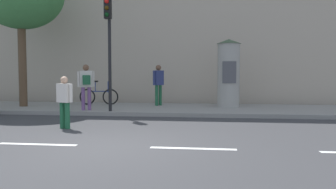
% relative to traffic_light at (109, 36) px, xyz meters
% --- Properties ---
extents(ground_plane, '(80.00, 80.00, 0.00)m').
position_rel_traffic_light_xyz_m(ground_plane, '(1.66, -5.24, -2.96)').
color(ground_plane, '#38383A').
extents(sidewalk_curb, '(36.00, 4.00, 0.15)m').
position_rel_traffic_light_xyz_m(sidewalk_curb, '(1.66, 1.76, -2.89)').
color(sidewalk_curb, gray).
rests_on(sidewalk_curb, ground_plane).
extents(lane_markings, '(25.80, 0.16, 0.01)m').
position_rel_traffic_light_xyz_m(lane_markings, '(1.66, -5.24, -2.96)').
color(lane_markings, silver).
rests_on(lane_markings, ground_plane).
extents(traffic_light, '(0.24, 0.45, 4.16)m').
position_rel_traffic_light_xyz_m(traffic_light, '(0.00, 0.00, 0.00)').
color(traffic_light, black).
rests_on(traffic_light, sidewalk_curb).
extents(poster_column, '(1.03, 1.03, 2.86)m').
position_rel_traffic_light_xyz_m(poster_column, '(4.51, 2.32, -1.36)').
color(poster_column, '#9E9B93').
rests_on(poster_column, sidewalk_curb).
extents(pedestrian_in_red_top, '(0.54, 0.36, 1.48)m').
position_rel_traffic_light_xyz_m(pedestrian_in_red_top, '(-0.36, -3.11, -2.11)').
color(pedestrian_in_red_top, '#1E5938').
rests_on(pedestrian_in_red_top, ground_plane).
extents(pedestrian_in_light_jacket, '(0.59, 0.50, 1.76)m').
position_rel_traffic_light_xyz_m(pedestrian_in_light_jacket, '(-1.00, 0.28, -1.75)').
color(pedestrian_in_light_jacket, '#724C84').
rests_on(pedestrian_in_light_jacket, sidewalk_curb).
extents(pedestrian_near_pole, '(0.46, 0.51, 1.79)m').
position_rel_traffic_light_xyz_m(pedestrian_near_pole, '(1.47, 2.53, -1.75)').
color(pedestrian_near_pole, '#1E5938').
rests_on(pedestrian_near_pole, sidewalk_curb).
extents(bicycle_leaning, '(1.77, 0.23, 1.09)m').
position_rel_traffic_light_xyz_m(bicycle_leaning, '(-1.25, 2.53, -2.42)').
color(bicycle_leaning, black).
rests_on(bicycle_leaning, sidewalk_curb).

